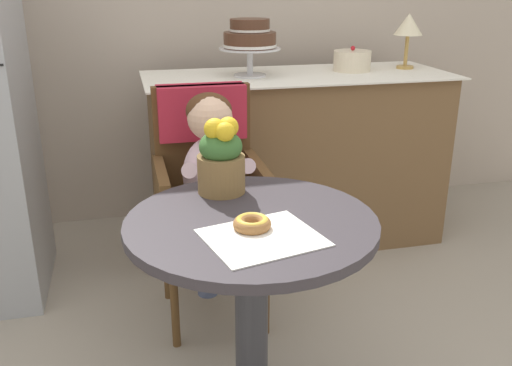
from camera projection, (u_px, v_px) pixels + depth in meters
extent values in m
cylinder|color=#332D33|center=(251.00, 224.00, 1.58)|extent=(0.72, 0.72, 0.03)
cylinder|color=#333338|center=(252.00, 331.00, 1.71)|extent=(0.10, 0.10, 0.69)
cube|color=brown|center=(212.00, 213.00, 2.24)|extent=(0.42, 0.42, 0.04)
cube|color=brown|center=(202.00, 140.00, 2.33)|extent=(0.40, 0.04, 0.46)
cube|color=brown|center=(162.00, 191.00, 2.16)|extent=(0.04, 0.38, 0.18)
cube|color=brown|center=(258.00, 183.00, 2.25)|extent=(0.04, 0.38, 0.18)
cube|color=#B22338|center=(202.00, 112.00, 2.29)|extent=(0.36, 0.11, 0.22)
cylinder|color=brown|center=(174.00, 295.00, 2.12)|extent=(0.03, 0.03, 0.45)
cylinder|color=brown|center=(266.00, 284.00, 2.20)|extent=(0.03, 0.03, 0.45)
cylinder|color=brown|center=(166.00, 253.00, 2.45)|extent=(0.03, 0.03, 0.45)
cylinder|color=brown|center=(246.00, 244.00, 2.53)|extent=(0.03, 0.03, 0.45)
ellipsoid|color=silver|center=(211.00, 174.00, 2.16)|extent=(0.22, 0.16, 0.30)
sphere|color=#E0B293|center=(210.00, 118.00, 2.08)|extent=(0.17, 0.17, 0.17)
ellipsoid|color=#4C2D19|center=(209.00, 111.00, 2.09)|extent=(0.17, 0.17, 0.14)
cylinder|color=silver|center=(189.00, 171.00, 2.05)|extent=(0.08, 0.23, 0.13)
sphere|color=#E0B293|center=(195.00, 196.00, 2.00)|extent=(0.06, 0.06, 0.06)
cylinder|color=silver|center=(240.00, 167.00, 2.09)|extent=(0.08, 0.23, 0.13)
sphere|color=#E0B293|center=(242.00, 192.00, 2.04)|extent=(0.06, 0.06, 0.06)
cylinder|color=#3F4760|center=(201.00, 210.00, 2.12)|extent=(0.09, 0.22, 0.09)
cylinder|color=#3F4760|center=(207.00, 263.00, 2.08)|extent=(0.08, 0.08, 0.26)
cylinder|color=#3F4760|center=(230.00, 207.00, 2.14)|extent=(0.09, 0.22, 0.09)
cylinder|color=#3F4760|center=(236.00, 260.00, 2.10)|extent=(0.08, 0.08, 0.26)
cube|color=white|center=(263.00, 238.00, 1.46)|extent=(0.34, 0.31, 0.00)
torus|color=#936033|center=(252.00, 224.00, 1.50)|extent=(0.10, 0.10, 0.03)
torus|color=gold|center=(252.00, 221.00, 1.50)|extent=(0.09, 0.09, 0.02)
cylinder|color=brown|center=(221.00, 174.00, 1.76)|extent=(0.15, 0.15, 0.12)
ellipsoid|color=#38662D|center=(221.00, 146.00, 1.73)|extent=(0.14, 0.14, 0.10)
sphere|color=gold|center=(228.00, 127.00, 1.71)|extent=(0.06, 0.06, 0.06)
sphere|color=gold|center=(220.00, 132.00, 1.77)|extent=(0.06, 0.06, 0.06)
sphere|color=gold|center=(215.00, 147.00, 1.74)|extent=(0.06, 0.06, 0.06)
sphere|color=gold|center=(215.00, 129.00, 1.69)|extent=(0.07, 0.07, 0.07)
sphere|color=gold|center=(225.00, 132.00, 1.67)|extent=(0.06, 0.06, 0.06)
cube|color=brown|center=(297.00, 159.00, 2.98)|extent=(1.50, 0.56, 0.90)
cube|color=white|center=(299.00, 75.00, 2.82)|extent=(1.56, 0.62, 0.01)
cylinder|color=silver|center=(250.00, 75.00, 2.76)|extent=(0.16, 0.16, 0.01)
cylinder|color=silver|center=(250.00, 62.00, 2.74)|extent=(0.03, 0.03, 0.12)
cylinder|color=silver|center=(250.00, 49.00, 2.72)|extent=(0.30, 0.30, 0.01)
cylinder|color=#4C2D1E|center=(250.00, 40.00, 2.71)|extent=(0.26, 0.25, 0.08)
cylinder|color=white|center=(250.00, 45.00, 2.72)|extent=(0.26, 0.26, 0.01)
cylinder|color=#4C2D1E|center=(250.00, 25.00, 2.68)|extent=(0.19, 0.19, 0.06)
cylinder|color=white|center=(250.00, 30.00, 2.69)|extent=(0.20, 0.20, 0.01)
cylinder|color=beige|center=(352.00, 61.00, 2.91)|extent=(0.19, 0.19, 0.10)
sphere|color=red|center=(353.00, 48.00, 2.89)|extent=(0.02, 0.02, 0.02)
cylinder|color=#B28C47|center=(405.00, 67.00, 3.00)|extent=(0.09, 0.09, 0.01)
cylinder|color=#B28C47|center=(406.00, 50.00, 2.97)|extent=(0.02, 0.02, 0.16)
cone|color=beige|center=(409.00, 24.00, 2.92)|extent=(0.15, 0.15, 0.11)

